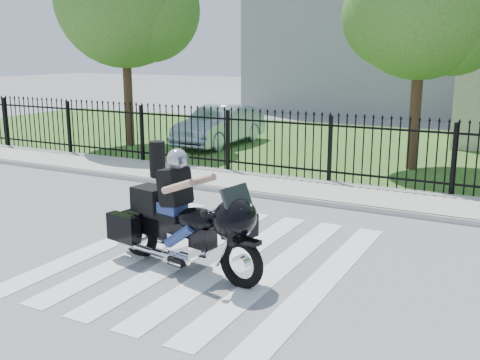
% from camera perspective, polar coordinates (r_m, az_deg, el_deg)
% --- Properties ---
extents(ground, '(120.00, 120.00, 0.00)m').
position_cam_1_polar(ground, '(9.53, -3.04, -7.93)').
color(ground, slate).
rests_on(ground, ground).
extents(crosswalk, '(5.00, 5.50, 0.01)m').
position_cam_1_polar(crosswalk, '(9.52, -3.04, -7.90)').
color(crosswalk, silver).
rests_on(crosswalk, ground).
extents(sidewalk, '(40.00, 2.00, 0.12)m').
position_cam_1_polar(sidewalk, '(13.84, 7.64, -1.09)').
color(sidewalk, '#ADAAA3').
rests_on(sidewalk, ground).
extents(curb, '(40.00, 0.12, 0.12)m').
position_cam_1_polar(curb, '(12.93, 6.09, -2.04)').
color(curb, '#ADAAA3').
rests_on(curb, ground).
extents(grass_strip, '(40.00, 12.00, 0.02)m').
position_cam_1_polar(grass_strip, '(20.43, 14.52, 3.03)').
color(grass_strip, '#275B1F').
rests_on(grass_strip, ground).
extents(iron_fence, '(26.00, 0.04, 1.80)m').
position_cam_1_polar(iron_fence, '(14.59, 9.12, 2.97)').
color(iron_fence, black).
rests_on(iron_fence, ground).
extents(tree_mid, '(4.20, 4.20, 6.78)m').
position_cam_1_polar(tree_mid, '(16.95, 18.07, 16.66)').
color(tree_mid, '#382316').
rests_on(tree_mid, ground).
extents(building_tall, '(15.00, 10.00, 12.00)m').
position_cam_1_polar(building_tall, '(34.56, 15.82, 16.84)').
color(building_tall, gray).
rests_on(building_tall, ground).
extents(motorcycle_rider, '(2.97, 1.30, 1.98)m').
position_cam_1_polar(motorcycle_rider, '(8.88, -5.95, -4.03)').
color(motorcycle_rider, black).
rests_on(motorcycle_rider, ground).
extents(parked_car, '(1.62, 4.39, 1.44)m').
position_cam_1_polar(parked_car, '(20.59, -2.09, 5.56)').
color(parked_car, '#A7B7D2').
rests_on(parked_car, grass_strip).
extents(litter_bin, '(0.51, 0.51, 0.95)m').
position_cam_1_polar(litter_bin, '(15.08, -8.40, 2.13)').
color(litter_bin, black).
rests_on(litter_bin, sidewalk).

